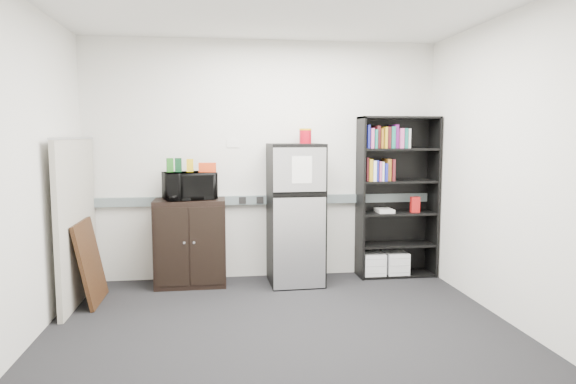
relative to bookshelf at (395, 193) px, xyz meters
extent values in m
plane|color=black|center=(-1.51, -1.57, -0.97)|extent=(4.00, 4.00, 0.00)
cube|color=white|center=(-1.51, 0.18, 0.38)|extent=(4.00, 0.02, 2.70)
cube|color=white|center=(0.49, -1.57, 0.38)|extent=(0.02, 3.50, 2.70)
cube|color=white|center=(-3.51, -1.57, 0.38)|extent=(0.02, 3.50, 2.70)
cube|color=slate|center=(-1.51, 0.15, -0.07)|extent=(3.92, 0.05, 0.10)
cube|color=white|center=(-1.86, 0.18, 0.58)|extent=(0.14, 0.00, 0.10)
cube|color=black|center=(-0.41, -0.01, -0.05)|extent=(0.02, 0.34, 1.85)
cube|color=black|center=(0.46, -0.01, -0.05)|extent=(0.02, 0.34, 1.85)
cube|color=black|center=(0.02, 0.16, -0.05)|extent=(0.90, 0.02, 1.85)
cube|color=black|center=(0.02, -0.01, 0.87)|extent=(0.90, 0.34, 0.02)
cube|color=black|center=(0.02, -0.01, -0.95)|extent=(0.85, 0.32, 0.03)
cube|color=black|center=(0.02, -0.01, -0.60)|extent=(0.85, 0.32, 0.03)
cube|color=black|center=(0.02, -0.01, -0.23)|extent=(0.85, 0.32, 0.02)
cube|color=black|center=(0.02, -0.01, 0.14)|extent=(0.85, 0.32, 0.02)
cube|color=black|center=(0.02, -0.01, 0.51)|extent=(0.85, 0.32, 0.02)
cube|color=silver|center=(-0.26, -0.02, -0.81)|extent=(0.25, 0.30, 0.25)
cube|color=silver|center=(0.02, -0.02, -0.81)|extent=(0.25, 0.30, 0.25)
cube|color=#A29D90|center=(-3.41, -0.49, -0.17)|extent=(0.05, 1.30, 1.60)
cube|color=#B2B2B7|center=(-3.41, -0.49, 0.64)|extent=(0.06, 1.30, 0.02)
cube|color=black|center=(-2.34, -0.06, -0.50)|extent=(0.76, 0.47, 0.95)
cube|color=black|center=(-2.52, -0.30, -0.50)|extent=(0.35, 0.01, 0.84)
cube|color=black|center=(-2.15, -0.30, -0.50)|extent=(0.35, 0.01, 0.84)
cylinder|color=#B2B2B7|center=(-2.39, -0.32, -0.45)|extent=(0.02, 0.02, 0.02)
cylinder|color=#B2B2B7|center=(-2.29, -0.32, -0.45)|extent=(0.02, 0.02, 0.02)
imported|color=black|center=(-2.34, -0.08, 0.13)|extent=(0.61, 0.49, 0.29)
cube|color=#205F1B|center=(-2.54, -0.05, 0.35)|extent=(0.08, 0.06, 0.15)
cube|color=#0C371A|center=(-2.45, -0.05, 0.35)|extent=(0.07, 0.05, 0.15)
cube|color=yellow|center=(-2.33, -0.05, 0.34)|extent=(0.07, 0.05, 0.14)
cube|color=red|center=(-2.14, -0.10, 0.32)|extent=(0.19, 0.11, 0.10)
cube|color=black|center=(-1.19, -0.14, -0.21)|extent=(0.60, 0.60, 1.53)
cube|color=silver|center=(-1.19, -0.44, 0.31)|extent=(0.56, 0.04, 0.46)
cube|color=silver|center=(-1.19, -0.44, -0.47)|extent=(0.56, 0.04, 0.98)
cube|color=black|center=(-1.19, -0.45, 0.05)|extent=(0.56, 0.02, 0.03)
cube|color=white|center=(-1.17, -0.45, 0.31)|extent=(0.21, 0.01, 0.28)
cube|color=black|center=(-1.19, -0.14, 0.57)|extent=(0.60, 0.60, 0.02)
cylinder|color=#AE0818|center=(-1.06, -0.02, 0.66)|extent=(0.13, 0.13, 0.17)
cylinder|color=gold|center=(-1.06, -0.02, 0.75)|extent=(0.14, 0.14, 0.02)
cube|color=black|center=(-3.28, -0.56, -0.56)|extent=(0.19, 0.64, 0.81)
cube|color=silver|center=(-3.26, -0.56, -0.56)|extent=(0.14, 0.54, 0.68)
camera|label=1|loc=(-2.01, -5.68, 0.67)|focal=32.00mm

